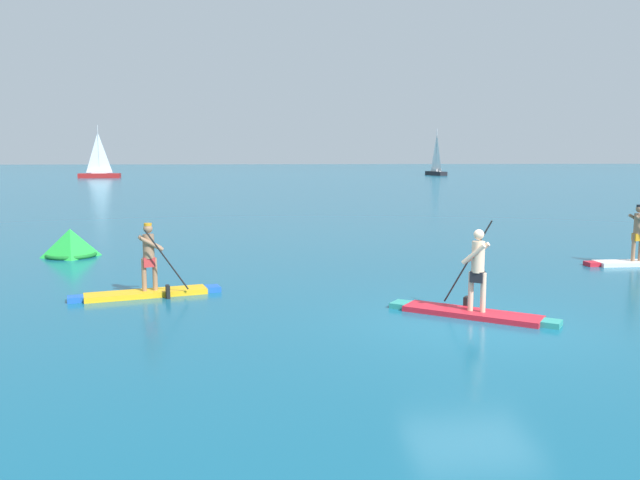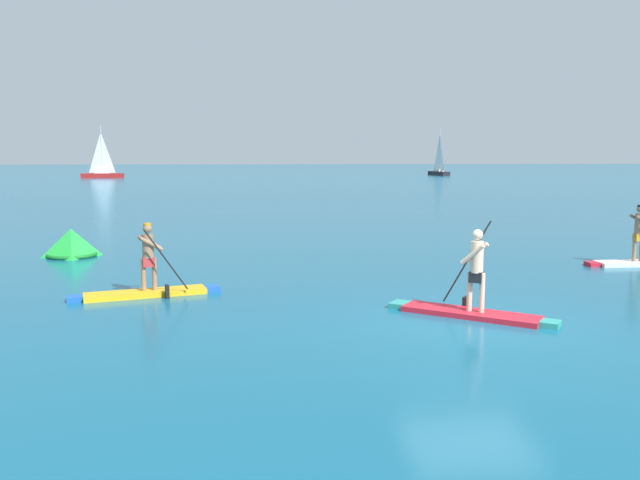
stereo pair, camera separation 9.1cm
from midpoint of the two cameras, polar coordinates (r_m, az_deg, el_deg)
ground at (r=12.82m, az=13.41°, el=-7.37°), size 440.00×440.00×0.00m
paddleboarder_near_left at (r=15.41m, az=-15.28°, el=-3.69°), size 3.43×1.37×1.73m
paddleboarder_mid_center at (r=13.41m, az=13.29°, el=-5.22°), size 3.09×2.40×1.98m
race_marker_buoy at (r=22.16m, az=-21.51°, el=-0.39°), size 1.66×1.66×0.91m
sailboat_left_horizon at (r=97.37m, az=-19.15°, el=5.81°), size 5.84×1.79×7.49m
sailboat_right_horizon at (r=105.82m, az=10.32°, el=6.28°), size 2.39×5.37×7.49m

